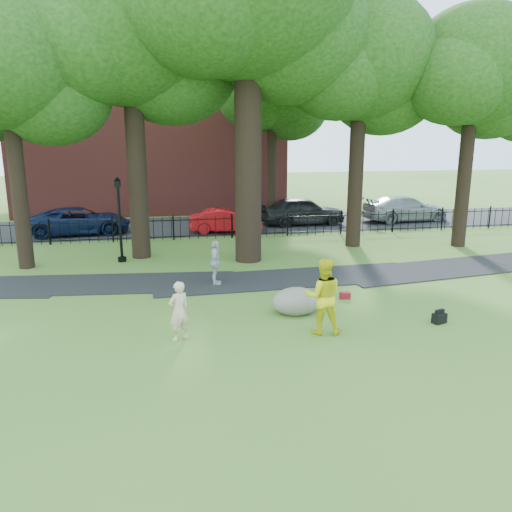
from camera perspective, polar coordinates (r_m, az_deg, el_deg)
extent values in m
plane|color=#406D26|center=(14.77, 3.85, -6.93)|extent=(120.00, 120.00, 0.00)
cube|color=black|center=(18.60, 3.81, -2.62)|extent=(36.07, 3.85, 0.03)
cube|color=black|center=(30.05, -3.85, 3.56)|extent=(80.00, 7.00, 0.02)
cube|color=black|center=(25.97, -2.80, 4.30)|extent=(44.00, 0.04, 0.04)
cube|color=black|center=(26.11, -2.78, 2.48)|extent=(44.00, 0.04, 0.04)
cube|color=maroon|center=(37.40, -11.86, 14.48)|extent=(18.00, 8.00, 12.00)
cylinder|color=black|center=(20.70, -0.93, 13.75)|extent=(1.10, 1.10, 10.50)
ellipsoid|color=#11340E|center=(22.51, 3.71, 24.07)|extent=(6.72, 6.72, 5.71)
ellipsoid|color=#11340E|center=(20.21, -5.80, 27.01)|extent=(6.30, 6.30, 5.36)
cylinder|color=black|center=(21.63, -25.68, 8.73)|extent=(0.60, 0.60, 7.70)
ellipsoid|color=#11340E|center=(21.77, -26.82, 19.43)|extent=(6.00, 6.00, 5.10)
ellipsoid|color=#11340E|center=(22.09, -22.46, 16.84)|extent=(4.80, 4.80, 4.08)
cylinder|color=black|center=(21.92, -13.54, 11.54)|extent=(0.80, 0.80, 9.10)
ellipsoid|color=#11340E|center=(22.32, -14.28, 23.96)|extent=(7.20, 7.20, 6.12)
ellipsoid|color=#11340E|center=(22.99, -9.65, 20.56)|extent=(5.76, 5.76, 4.90)
ellipsoid|color=#11340E|center=(21.58, -18.38, 21.98)|extent=(5.40, 5.40, 4.59)
cylinder|color=black|center=(24.17, 11.42, 10.96)|extent=(0.70, 0.70, 8.40)
ellipsoid|color=#11340E|center=(24.41, 11.94, 21.42)|extent=(6.60, 6.60, 5.61)
ellipsoid|color=#11340E|center=(25.60, 14.29, 18.20)|extent=(5.28, 5.28, 4.49)
ellipsoid|color=#11340E|center=(23.24, 9.30, 20.15)|extent=(4.95, 4.95, 4.21)
cylinder|color=black|center=(25.62, 22.84, 9.92)|extent=(0.64, 0.64, 8.05)
ellipsoid|color=#11340E|center=(25.79, 23.75, 19.37)|extent=(6.20, 6.20, 5.27)
ellipsoid|color=#11340E|center=(27.10, 25.10, 16.45)|extent=(4.96, 4.96, 4.22)
ellipsoid|color=#11340E|center=(24.53, 21.92, 18.26)|extent=(4.65, 4.65, 3.95)
imported|color=beige|center=(13.02, -8.80, -6.23)|extent=(0.68, 0.60, 1.57)
imported|color=yellow|center=(13.35, 7.66, -4.57)|extent=(1.14, 0.97, 2.06)
imported|color=#B4B4B9|center=(17.68, -4.67, -0.80)|extent=(0.53, 0.99, 1.60)
ellipsoid|color=slate|center=(14.95, 4.59, -4.98)|extent=(1.44, 1.09, 0.84)
cylinder|color=black|center=(21.57, -15.28, 3.44)|extent=(0.12, 0.12, 3.14)
cylinder|color=black|center=(21.86, -15.04, -0.36)|extent=(0.35, 0.35, 0.20)
cube|color=black|center=(21.35, -15.56, 7.98)|extent=(0.24, 0.24, 0.29)
cone|color=black|center=(21.33, -15.60, 8.50)|extent=(0.31, 0.31, 0.16)
cube|color=black|center=(15.12, 20.21, -6.69)|extent=(0.44, 0.35, 0.29)
cube|color=maroon|center=(16.53, 10.13, -4.46)|extent=(0.35, 0.23, 0.22)
imported|color=#B60E14|center=(27.61, -3.49, 4.06)|extent=(4.07, 1.70, 1.31)
imported|color=#0B1839|center=(28.59, -19.49, 3.80)|extent=(5.50, 2.95, 1.47)
imported|color=black|center=(30.05, 5.34, 5.18)|extent=(5.08, 2.20, 1.70)
imported|color=#93979B|center=(32.62, 16.63, 5.22)|extent=(5.65, 2.73, 1.58)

